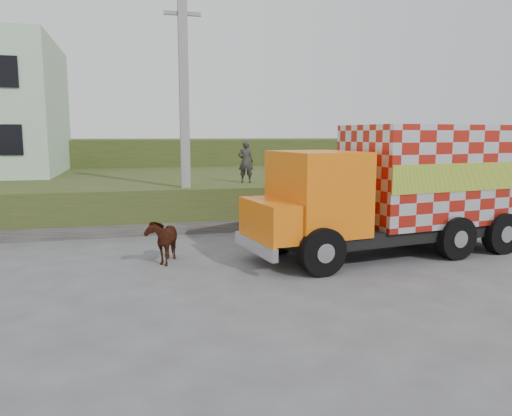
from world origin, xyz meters
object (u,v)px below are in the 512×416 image
object	(u,v)px
cow	(163,240)
pedestrian	(246,162)
utility_pole	(184,111)
cargo_truck	(402,188)

from	to	relation	value
cow	pedestrian	distance (m)	6.61
cow	utility_pole	bearing A→B (deg)	91.15
cow	cargo_truck	bearing A→B (deg)	10.94
cow	pedestrian	world-z (taller)	pedestrian
utility_pole	cargo_truck	world-z (taller)	utility_pole
cargo_truck	cow	world-z (taller)	cargo_truck
cargo_truck	pedestrian	size ratio (longest dim) A/B	5.23
cow	pedestrian	size ratio (longest dim) A/B	0.89
cargo_truck	pedestrian	distance (m)	6.69
utility_pole	cow	bearing A→B (deg)	-104.38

